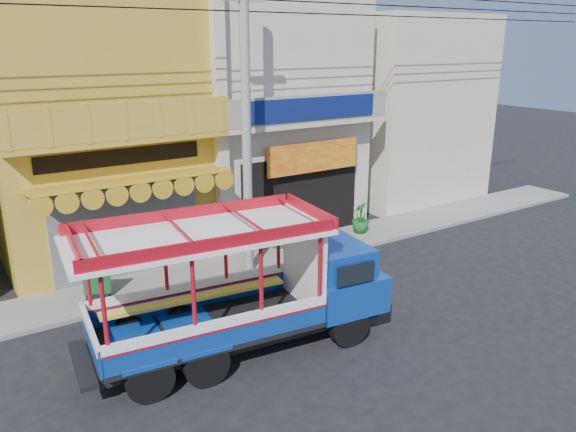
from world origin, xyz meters
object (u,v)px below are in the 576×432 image
object	(u,v)px
songthaew_truck	(259,284)
potted_plant_b	(324,233)
utility_pole	(251,101)
green_sign	(97,282)
potted_plant_a	(279,231)
potted_plant_c	(361,217)

from	to	relation	value
songthaew_truck	potted_plant_b	distance (m)	6.27
utility_pole	potted_plant_b	world-z (taller)	utility_pole
utility_pole	songthaew_truck	bearing A→B (deg)	-118.02
green_sign	potted_plant_a	bearing A→B (deg)	6.09
songthaew_truck	potted_plant_a	distance (m)	6.17
utility_pole	songthaew_truck	distance (m)	5.48
songthaew_truck	potted_plant_c	distance (m)	8.21
utility_pole	potted_plant_b	size ratio (longest dim) A/B	28.04
songthaew_truck	green_sign	world-z (taller)	songthaew_truck
songthaew_truck	potted_plant_a	size ratio (longest dim) A/B	6.54
utility_pole	green_sign	distance (m)	6.29
potted_plant_c	potted_plant_b	bearing A→B (deg)	-40.66
green_sign	potted_plant_a	size ratio (longest dim) A/B	1.01
green_sign	potted_plant_b	bearing A→B (deg)	-2.27
utility_pole	potted_plant_c	xyz separation A→B (m)	(4.81, 0.83, -4.36)
utility_pole	potted_plant_b	distance (m)	5.23
green_sign	potted_plant_a	world-z (taller)	green_sign
utility_pole	potted_plant_a	bearing A→B (deg)	36.25
green_sign	potted_plant_b	size ratio (longest dim) A/B	1.07
potted_plant_b	songthaew_truck	bearing A→B (deg)	108.44
potted_plant_a	potted_plant_b	distance (m)	1.47
green_sign	potted_plant_b	world-z (taller)	green_sign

